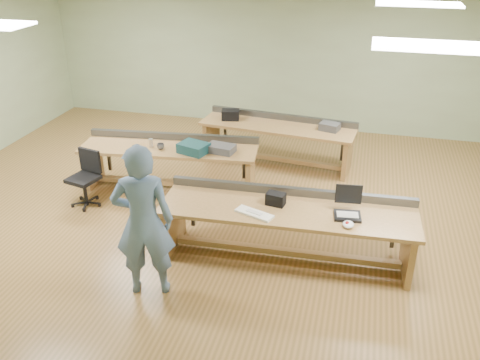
# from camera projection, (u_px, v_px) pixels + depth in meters

# --- Properties ---
(floor) EXTENTS (10.00, 10.00, 0.00)m
(floor) POSITION_uv_depth(u_px,v_px,m) (227.00, 211.00, 7.90)
(floor) COLOR olive
(floor) RESTS_ON ground
(ceiling) EXTENTS (10.00, 10.00, 0.00)m
(ceiling) POSITION_uv_depth(u_px,v_px,m) (224.00, 10.00, 6.56)
(ceiling) COLOR silver
(ceiling) RESTS_ON wall_back
(wall_back) EXTENTS (10.00, 0.04, 3.00)m
(wall_back) POSITION_uv_depth(u_px,v_px,m) (276.00, 57.00, 10.70)
(wall_back) COLOR #98AF84
(wall_back) RESTS_ON floor
(wall_front) EXTENTS (10.00, 0.04, 3.00)m
(wall_front) POSITION_uv_depth(u_px,v_px,m) (80.00, 299.00, 3.76)
(wall_front) COLOR #98AF84
(wall_front) RESTS_ON floor
(fluor_panels) EXTENTS (6.20, 3.50, 0.03)m
(fluor_panels) POSITION_uv_depth(u_px,v_px,m) (224.00, 13.00, 6.57)
(fluor_panels) COLOR white
(fluor_panels) RESTS_ON ceiling
(workbench_front) EXTENTS (3.31, 1.02, 0.86)m
(workbench_front) POSITION_uv_depth(u_px,v_px,m) (287.00, 220.00, 6.57)
(workbench_front) COLOR #B6804C
(workbench_front) RESTS_ON floor
(workbench_mid) EXTENTS (2.96, 1.09, 0.86)m
(workbench_mid) POSITION_uv_depth(u_px,v_px,m) (170.00, 157.00, 8.39)
(workbench_mid) COLOR #B6804C
(workbench_mid) RESTS_ON floor
(workbench_back) EXTENTS (2.87, 1.05, 0.86)m
(workbench_back) POSITION_uv_depth(u_px,v_px,m) (278.00, 135.00, 9.29)
(workbench_back) COLOR #B6804C
(workbench_back) RESTS_ON floor
(person) EXTENTS (0.80, 0.65, 1.91)m
(person) POSITION_uv_depth(u_px,v_px,m) (143.00, 222.00, 5.78)
(person) COLOR slate
(person) RESTS_ON floor
(laptop_base) EXTENTS (0.36, 0.30, 0.04)m
(laptop_base) POSITION_uv_depth(u_px,v_px,m) (347.00, 216.00, 6.26)
(laptop_base) COLOR black
(laptop_base) RESTS_ON workbench_front
(laptop_screen) EXTENTS (0.33, 0.05, 0.26)m
(laptop_screen) POSITION_uv_depth(u_px,v_px,m) (349.00, 194.00, 6.27)
(laptop_screen) COLOR black
(laptop_screen) RESTS_ON laptop_base
(keyboard) EXTENTS (0.52, 0.33, 0.03)m
(keyboard) POSITION_uv_depth(u_px,v_px,m) (254.00, 213.00, 6.33)
(keyboard) COLOR white
(keyboard) RESTS_ON workbench_front
(trackball_mouse) EXTENTS (0.14, 0.16, 0.07)m
(trackball_mouse) POSITION_uv_depth(u_px,v_px,m) (348.00, 224.00, 6.06)
(trackball_mouse) COLOR white
(trackball_mouse) RESTS_ON workbench_front
(camera_bag) EXTENTS (0.26, 0.19, 0.16)m
(camera_bag) POSITION_uv_depth(u_px,v_px,m) (276.00, 199.00, 6.53)
(camera_bag) COLOR black
(camera_bag) RESTS_ON workbench_front
(task_chair) EXTENTS (0.57, 0.57, 0.89)m
(task_chair) POSITION_uv_depth(u_px,v_px,m) (86.00, 185.00, 7.98)
(task_chair) COLOR black
(task_chair) RESTS_ON floor
(parts_bin_teal) EXTENTS (0.53, 0.46, 0.16)m
(parts_bin_teal) POSITION_uv_depth(u_px,v_px,m) (194.00, 148.00, 8.04)
(parts_bin_teal) COLOR #13393E
(parts_bin_teal) RESTS_ON workbench_mid
(parts_bin_grey) EXTENTS (0.48, 0.35, 0.12)m
(parts_bin_grey) POSITION_uv_depth(u_px,v_px,m) (221.00, 148.00, 8.07)
(parts_bin_grey) COLOR #3D3D40
(parts_bin_grey) RESTS_ON workbench_mid
(mug) EXTENTS (0.13, 0.13, 0.09)m
(mug) POSITION_uv_depth(u_px,v_px,m) (161.00, 146.00, 8.18)
(mug) COLOR #3D3D40
(mug) RESTS_ON workbench_mid
(drinks_can) EXTENTS (0.10, 0.10, 0.13)m
(drinks_can) POSITION_uv_depth(u_px,v_px,m) (151.00, 143.00, 8.27)
(drinks_can) COLOR #BBBABF
(drinks_can) RESTS_ON workbench_mid
(storage_box_back) EXTENTS (0.36, 0.29, 0.18)m
(storage_box_back) POSITION_uv_depth(u_px,v_px,m) (230.00, 115.00, 9.42)
(storage_box_back) COLOR black
(storage_box_back) RESTS_ON workbench_back
(tray_back) EXTENTS (0.39, 0.32, 0.13)m
(tray_back) POSITION_uv_depth(u_px,v_px,m) (330.00, 127.00, 8.93)
(tray_back) COLOR #3D3D40
(tray_back) RESTS_ON workbench_back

